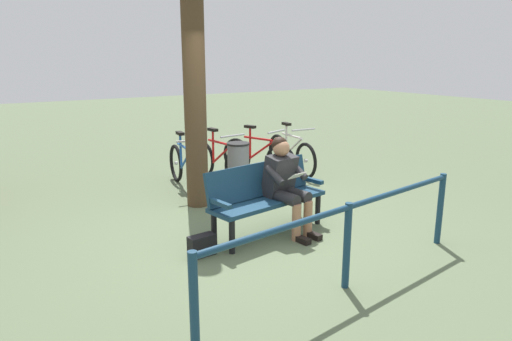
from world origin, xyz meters
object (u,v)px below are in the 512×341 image
(bicycle_orange, at_px, (258,157))
(bicycle_blue, at_px, (219,162))
(bicycle_red, at_px, (185,168))
(handbag, at_px, (202,246))
(person_reading, at_px, (286,181))
(litter_bin, at_px, (238,169))
(bench, at_px, (265,193))
(bicycle_green, at_px, (291,154))
(tree_trunk, at_px, (194,79))

(bicycle_orange, distance_m, bicycle_blue, 0.78)
(bicycle_orange, relative_size, bicycle_red, 0.96)
(handbag, bearing_deg, person_reading, -175.21)
(person_reading, distance_m, litter_bin, 1.74)
(handbag, height_order, bicycle_red, bicycle_red)
(bench, xyz_separation_m, bicycle_red, (0.04, -2.36, -0.15))
(handbag, bearing_deg, bicycle_orange, -132.83)
(litter_bin, bearing_deg, bicycle_blue, -97.17)
(bicycle_orange, bearing_deg, bicycle_green, 64.61)
(handbag, relative_size, bicycle_green, 0.18)
(tree_trunk, distance_m, bicycle_orange, 2.41)
(litter_bin, distance_m, bicycle_blue, 0.85)
(litter_bin, xyz_separation_m, bicycle_blue, (-0.11, -0.84, -0.06))
(person_reading, distance_m, bicycle_red, 2.52)
(bicycle_blue, xyz_separation_m, bicycle_red, (0.68, 0.05, 0.00))
(bicycle_red, bearing_deg, litter_bin, 42.58)
(bicycle_orange, relative_size, bicycle_blue, 0.96)
(bicycle_red, bearing_deg, bicycle_orange, 96.91)
(bicycle_green, height_order, bicycle_blue, same)
(bench, relative_size, person_reading, 1.38)
(handbag, height_order, bicycle_green, bicycle_green)
(handbag, distance_m, bicycle_orange, 3.55)
(bench, relative_size, tree_trunk, 0.45)
(bench, distance_m, person_reading, 0.30)
(bicycle_green, xyz_separation_m, bicycle_blue, (1.47, -0.12, 0.00))
(bench, distance_m, bicycle_blue, 2.50)
(bicycle_green, relative_size, bicycle_orange, 1.05)
(tree_trunk, xyz_separation_m, litter_bin, (-0.77, -0.12, -1.43))
(bench, relative_size, bicycle_orange, 1.03)
(person_reading, bearing_deg, litter_bin, -109.26)
(handbag, xyz_separation_m, tree_trunk, (-0.75, -1.68, 1.74))
(tree_trunk, bearing_deg, bicycle_red, -102.15)
(bench, height_order, tree_trunk, tree_trunk)
(person_reading, distance_m, bicycle_orange, 2.79)
(person_reading, bearing_deg, bicycle_red, -92.78)
(handbag, distance_m, bicycle_blue, 3.12)
(tree_trunk, distance_m, bicycle_blue, 1.98)
(bench, xyz_separation_m, handbag, (0.99, 0.23, -0.39))
(handbag, bearing_deg, tree_trunk, -114.21)
(person_reading, relative_size, handbag, 4.00)
(person_reading, relative_size, bicycle_red, 0.72)
(bench, relative_size, bicycle_red, 0.99)
(tree_trunk, bearing_deg, bicycle_orange, -150.93)
(bicycle_orange, bearing_deg, litter_bin, -67.12)
(person_reading, xyz_separation_m, bicycle_orange, (-1.20, -2.50, -0.31))
(bicycle_green, bearing_deg, bicycle_blue, -89.49)
(bench, bearing_deg, person_reading, 140.27)
(tree_trunk, relative_size, bicycle_orange, 2.31)
(tree_trunk, bearing_deg, bicycle_green, -160.23)
(tree_trunk, distance_m, bicycle_green, 2.91)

